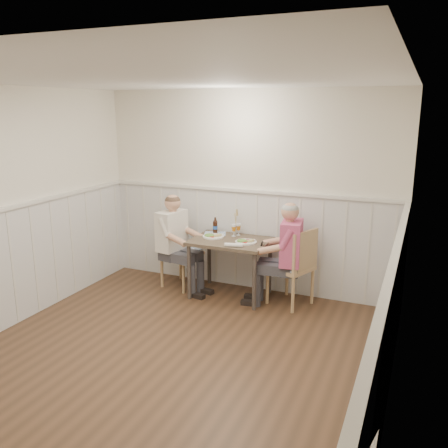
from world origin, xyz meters
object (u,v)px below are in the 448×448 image
at_px(chair_right, 295,264).
at_px(grass_vase, 235,222).
at_px(diner_cream, 175,250).
at_px(dining_table, 230,247).
at_px(chair_left, 178,249).
at_px(man_in_pink, 287,263).
at_px(beer_bottle, 215,226).

distance_m(chair_right, grass_vase, 0.98).
bearing_deg(diner_cream, dining_table, 4.73).
bearing_deg(dining_table, chair_left, 174.58).
height_order(dining_table, chair_right, chair_right).
relative_size(dining_table, man_in_pink, 0.74).
bearing_deg(grass_vase, beer_bottle, -164.67).
xyz_separation_m(dining_table, diner_cream, (-0.77, -0.06, -0.11)).
bearing_deg(chair_left, dining_table, -5.42).
height_order(beer_bottle, grass_vase, grass_vase).
height_order(chair_right, beer_bottle, beer_bottle).
height_order(man_in_pink, beer_bottle, man_in_pink).
relative_size(chair_right, diner_cream, 0.74).
relative_size(dining_table, diner_cream, 0.74).
height_order(chair_left, diner_cream, diner_cream).
bearing_deg(dining_table, chair_right, 2.09).
height_order(chair_left, grass_vase, grass_vase).
bearing_deg(diner_cream, chair_left, 99.80).
relative_size(dining_table, beer_bottle, 4.38).
height_order(diner_cream, grass_vase, diner_cream).
bearing_deg(beer_bottle, chair_right, -8.33).
distance_m(chair_left, man_in_pink, 1.55).
distance_m(man_in_pink, beer_bottle, 1.12).
bearing_deg(beer_bottle, man_in_pink, -12.13).
xyz_separation_m(chair_right, chair_left, (-1.62, 0.04, -0.01)).
bearing_deg(man_in_pink, grass_vase, 159.71).
bearing_deg(grass_vase, diner_cream, -155.70).
xyz_separation_m(chair_left, diner_cream, (0.02, -0.14, 0.03)).
bearing_deg(chair_left, chair_right, -1.58).
height_order(man_in_pink, diner_cream, man_in_pink).
distance_m(dining_table, chair_left, 0.81).
bearing_deg(chair_right, dining_table, -177.91).
bearing_deg(dining_table, beer_bottle, 146.49).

